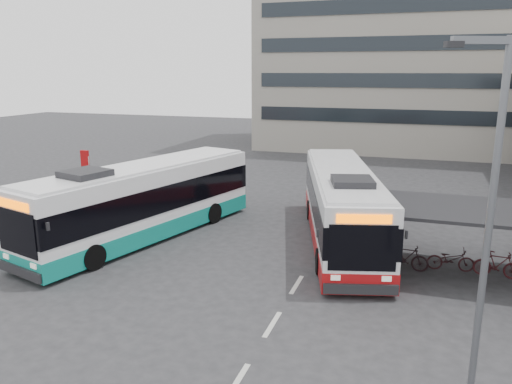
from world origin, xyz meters
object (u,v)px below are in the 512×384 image
(bus_main, at_px, (342,206))
(lamp_post, at_px, (487,204))
(bus_teal, at_px, (144,201))
(pedestrian, at_px, (167,209))

(bus_main, distance_m, lamp_post, 11.22)
(bus_teal, bearing_deg, lamp_post, -14.78)
(bus_main, bearing_deg, lamp_post, -80.54)
(lamp_post, bearing_deg, bus_main, 91.58)
(bus_teal, height_order, lamp_post, lamp_post)
(bus_main, bearing_deg, bus_teal, 179.20)
(bus_teal, height_order, pedestrian, bus_teal)
(bus_main, distance_m, bus_teal, 8.81)
(bus_teal, distance_m, pedestrian, 2.16)
(pedestrian, bearing_deg, bus_main, -64.40)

